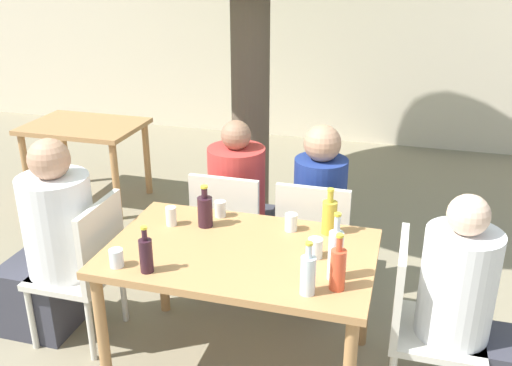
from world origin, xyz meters
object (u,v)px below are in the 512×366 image
(dining_table_front, at_px, (240,264))
(wine_bottle_3, at_px, (146,254))
(water_bottle_1, at_px, (308,274))
(drinking_glass_2, at_px, (315,248))
(oil_cruet_4, at_px, (329,216))
(water_bottle_5, at_px, (335,254))
(patio_chair_3, at_px, (314,238))
(drinking_glass_4, at_px, (116,258))
(soda_bottle_0, at_px, (338,268))
(drinking_glass_0, at_px, (291,222))
(person_seated_0, at_px, (51,249))
(patio_chair_1, at_px, (420,316))
(patio_chair_2, at_px, (230,227))
(drinking_glass_1, at_px, (220,209))
(person_seated_1, at_px, (471,321))
(wine_bottle_2, at_px, (205,211))
(person_seated_2, at_px, (241,209))
(drinking_glass_3, at_px, (171,216))
(person_seated_3, at_px, (321,217))
(dining_table_back, at_px, (85,136))

(dining_table_front, distance_m, wine_bottle_3, 0.52)
(water_bottle_1, distance_m, drinking_glass_2, 0.34)
(oil_cruet_4, height_order, water_bottle_5, water_bottle_5)
(patio_chair_3, distance_m, drinking_glass_4, 1.29)
(soda_bottle_0, bearing_deg, drinking_glass_0, 122.53)
(patio_chair_3, bearing_deg, person_seated_0, 24.98)
(patio_chair_1, xyz_separation_m, drinking_glass_0, (-0.71, 0.28, 0.28))
(patio_chair_2, distance_m, drinking_glass_1, 0.42)
(person_seated_1, distance_m, wine_bottle_2, 1.46)
(drinking_glass_1, height_order, drinking_glass_4, drinking_glass_1)
(wine_bottle_3, xyz_separation_m, drinking_glass_4, (-0.16, 0.00, -0.05))
(patio_chair_2, height_order, water_bottle_1, water_bottle_1)
(patio_chair_1, xyz_separation_m, wine_bottle_2, (-1.18, 0.21, 0.33))
(patio_chair_3, bearing_deg, drinking_glass_4, 50.70)
(drinking_glass_4, bearing_deg, wine_bottle_3, -1.35)
(person_seated_0, bearing_deg, wine_bottle_3, 67.41)
(person_seated_1, distance_m, soda_bottle_0, 0.73)
(person_seated_2, height_order, drinking_glass_2, person_seated_2)
(drinking_glass_3, bearing_deg, water_bottle_5, -17.83)
(dining_table_front, distance_m, soda_bottle_0, 0.61)
(patio_chair_2, bearing_deg, water_bottle_5, 134.21)
(person_seated_3, bearing_deg, drinking_glass_4, 56.54)
(patio_chair_2, distance_m, person_seated_3, 0.60)
(patio_chair_3, bearing_deg, water_bottle_1, 97.96)
(dining_table_front, height_order, drinking_glass_3, drinking_glass_3)
(drinking_glass_2, bearing_deg, person_seated_3, 97.18)
(drinking_glass_4, bearing_deg, patio_chair_3, 50.70)
(person_seated_0, relative_size, water_bottle_5, 3.66)
(person_seated_0, xyz_separation_m, person_seated_1, (2.29, -0.00, -0.04))
(patio_chair_1, height_order, person_seated_0, person_seated_0)
(person_seated_1, bearing_deg, oil_cruet_4, 67.59)
(person_seated_1, relative_size, drinking_glass_1, 12.37)
(dining_table_back, height_order, patio_chair_3, patio_chair_3)
(patio_chair_2, relative_size, person_seated_3, 0.75)
(wine_bottle_3, relative_size, oil_cruet_4, 0.92)
(drinking_glass_0, distance_m, drinking_glass_1, 0.43)
(person_seated_3, xyz_separation_m, drinking_glass_0, (-0.07, -0.61, 0.24))
(dining_table_back, relative_size, soda_bottle_0, 3.59)
(dining_table_back, xyz_separation_m, soda_bottle_0, (2.52, -2.01, 0.22))
(person_seated_0, distance_m, water_bottle_5, 1.68)
(person_seated_1, height_order, water_bottle_5, person_seated_1)
(wine_bottle_3, height_order, oil_cruet_4, oil_cruet_4)
(person_seated_0, xyz_separation_m, drinking_glass_2, (1.52, 0.03, 0.22))
(wine_bottle_2, bearing_deg, water_bottle_5, -24.37)
(drinking_glass_1, bearing_deg, person_seated_0, -159.38)
(drinking_glass_1, bearing_deg, drinking_glass_3, -141.88)
(person_seated_2, distance_m, drinking_glass_3, 0.79)
(person_seated_1, bearing_deg, drinking_glass_0, 73.29)
(water_bottle_1, bearing_deg, drinking_glass_1, 134.52)
(soda_bottle_0, height_order, drinking_glass_4, soda_bottle_0)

